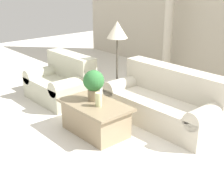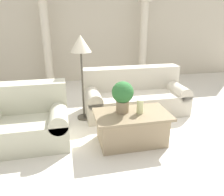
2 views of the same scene
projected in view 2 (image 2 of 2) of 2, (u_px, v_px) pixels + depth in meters
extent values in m
plane|color=silver|center=(129.00, 126.00, 3.94)|extent=(16.00, 16.00, 0.00)
cube|color=beige|center=(98.00, 26.00, 6.40)|extent=(10.00, 0.06, 3.20)
cube|color=beige|center=(135.00, 102.00, 4.47)|extent=(2.02, 0.92, 0.42)
cube|color=beige|center=(131.00, 78.00, 4.58)|extent=(2.02, 0.32, 0.47)
cylinder|color=beige|center=(92.00, 95.00, 4.21)|extent=(0.28, 0.92, 0.28)
cylinder|color=beige|center=(175.00, 89.00, 4.56)|extent=(0.28, 0.92, 0.28)
cube|color=beige|center=(27.00, 130.00, 3.38)|extent=(1.27, 0.92, 0.42)
cube|color=beige|center=(26.00, 97.00, 3.50)|extent=(1.27, 0.32, 0.47)
cylinder|color=beige|center=(59.00, 114.00, 3.40)|extent=(0.28, 0.92, 0.28)
cube|color=#998466|center=(132.00, 129.00, 3.38)|extent=(0.99, 0.59, 0.45)
cube|color=#897759|center=(132.00, 114.00, 3.29)|extent=(1.13, 0.67, 0.04)
cylinder|color=#937F60|center=(122.00, 106.00, 3.30)|extent=(0.19, 0.19, 0.18)
sphere|color=#2D6B33|center=(123.00, 92.00, 3.22)|extent=(0.33, 0.33, 0.33)
cylinder|color=beige|center=(140.00, 107.00, 3.25)|extent=(0.10, 0.10, 0.21)
cylinder|color=#4C473D|center=(84.00, 117.00, 4.26)|extent=(0.26, 0.26, 0.03)
cylinder|color=#4C473D|center=(83.00, 86.00, 4.04)|extent=(0.04, 0.04, 1.24)
cone|color=beige|center=(81.00, 43.00, 3.77)|extent=(0.37, 0.37, 0.30)
cylinder|color=beige|center=(47.00, 46.00, 5.84)|extent=(0.21, 0.21, 2.25)
cylinder|color=beige|center=(143.00, 43.00, 6.39)|extent=(0.21, 0.21, 2.25)
cube|color=beige|center=(145.00, 0.00, 5.99)|extent=(0.30, 0.30, 0.06)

